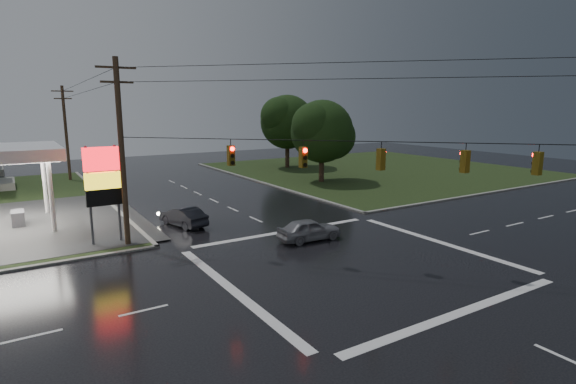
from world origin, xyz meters
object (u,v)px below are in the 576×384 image
tree_ne_near (323,132)px  car_north (183,216)px  tree_ne_far (288,122)px  pylon_sign (103,179)px  utility_pole_nw (122,151)px  utility_pole_n (66,132)px  car_crossing (309,229)px

tree_ne_near → car_north: (-19.31, -9.94, -4.88)m
tree_ne_near → tree_ne_far: tree_ne_far is taller
pylon_sign → tree_ne_far: (27.65, 23.49, 2.17)m
utility_pole_nw → utility_pole_n: utility_pole_nw is taller
utility_pole_n → utility_pole_nw: bearing=-90.0°
utility_pole_n → pylon_sign: bearing=-92.1°
pylon_sign → car_crossing: pylon_sign is taller
pylon_sign → utility_pole_n: size_ratio=0.57×
pylon_sign → car_north: 6.48m
tree_ne_far → tree_ne_near: bearing=-104.1°
tree_ne_near → utility_pole_nw: bearing=-152.1°
utility_pole_nw → car_north: bearing=30.5°
car_crossing → tree_ne_near: bearing=-35.1°
car_crossing → tree_ne_far: bearing=-26.5°
car_north → tree_ne_far: bearing=-150.2°
utility_pole_nw → tree_ne_far: 36.20m
pylon_sign → car_north: pylon_sign is taller
pylon_sign → car_crossing: (10.87, -5.93, -3.32)m
pylon_sign → tree_ne_far: bearing=40.4°
car_north → car_crossing: size_ratio=1.02×
pylon_sign → tree_ne_near: size_ratio=0.67×
tree_ne_far → car_north: size_ratio=2.37×
utility_pole_nw → car_north: 7.12m
utility_pole_n → car_north: 26.74m
utility_pole_n → car_crossing: utility_pole_n is taller
utility_pole_nw → tree_ne_near: (23.64, 12.49, -0.16)m
utility_pole_n → car_crossing: size_ratio=2.58×
utility_pole_nw → car_crossing: utility_pole_nw is taller
pylon_sign → tree_ne_far: tree_ne_far is taller
tree_ne_near → tree_ne_far: (3.01, 12.00, 0.62)m
tree_ne_near → car_crossing: size_ratio=2.21×
pylon_sign → utility_pole_n: 27.56m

